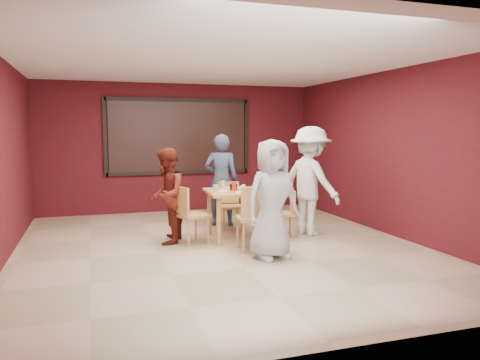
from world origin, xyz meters
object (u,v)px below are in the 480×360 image
object	(u,v)px
chair_back	(230,203)
diner_left	(167,196)
diner_back	(221,180)
chair_left	(188,212)
chair_front	(254,215)
dining_table	(238,197)
diner_front	(272,199)
diner_right	(310,181)
chair_right	(286,210)

from	to	relation	value
chair_back	diner_left	bearing A→B (deg)	-150.01
diner_back	diner_left	bearing A→B (deg)	62.47
chair_left	chair_front	bearing A→B (deg)	-40.89
dining_table	chair_front	world-z (taller)	chair_front
diner_front	diner_back	bearing A→B (deg)	78.67
chair_front	diner_front	bearing A→B (deg)	-75.95
diner_front	diner_left	bearing A→B (deg)	120.49
diner_back	diner_left	xyz separation A→B (m)	(-1.20, -1.09, -0.10)
chair_back	chair_left	distance (m)	1.31
diner_left	diner_right	bearing A→B (deg)	106.67
dining_table	chair_front	distance (m)	0.87
chair_right	diner_front	distance (m)	1.43
dining_table	chair_back	bearing A→B (deg)	83.75
diner_right	chair_front	bearing A→B (deg)	101.40
chair_back	chair_right	size ratio (longest dim) A/B	1.08
dining_table	chair_front	bearing A→B (deg)	-91.17
diner_front	chair_back	bearing A→B (deg)	77.45
diner_left	diner_right	xyz separation A→B (m)	(2.44, -0.13, 0.17)
chair_left	diner_left	bearing A→B (deg)	149.39
chair_left	diner_front	world-z (taller)	diner_front
dining_table	chair_right	size ratio (longest dim) A/B	1.36
chair_front	diner_front	world-z (taller)	diner_front
chair_back	chair_right	xyz separation A→B (m)	(0.73, -0.89, -0.03)
diner_back	diner_front	bearing A→B (deg)	111.53
chair_right	diner_right	world-z (taller)	diner_right
chair_right	chair_back	bearing A→B (deg)	129.60
diner_right	diner_back	bearing A→B (deg)	25.82
chair_front	diner_back	xyz separation A→B (m)	(0.05, 2.00, 0.31)
chair_back	chair_front	bearing A→B (deg)	-93.58
dining_table	chair_back	size ratio (longest dim) A/B	1.27
chair_front	diner_left	xyz separation A→B (m)	(-1.15, 0.91, 0.21)
diner_back	chair_right	bearing A→B (deg)	142.26
dining_table	diner_back	world-z (taller)	diner_back
chair_front	chair_right	size ratio (longest dim) A/B	1.23
dining_table	chair_left	world-z (taller)	dining_table
diner_back	chair_front	bearing A→B (deg)	108.76
chair_left	diner_front	size ratio (longest dim) A/B	0.55
chair_right	diner_left	xyz separation A→B (m)	(-1.98, 0.17, 0.31)
chair_front	diner_front	xyz separation A→B (m)	(0.11, -0.43, 0.28)
dining_table	diner_right	bearing A→B (deg)	-3.27
chair_front	chair_left	xyz separation A→B (m)	(-0.85, 0.73, -0.03)
diner_right	diner_left	bearing A→B (deg)	67.19
chair_back	dining_table	bearing A→B (deg)	-96.25
dining_table	chair_back	xyz separation A→B (m)	(0.08, 0.77, -0.22)
chair_left	chair_back	bearing A→B (deg)	43.36
dining_table	chair_front	size ratio (longest dim) A/B	1.11
diner_front	diner_back	xyz separation A→B (m)	(-0.06, 2.42, 0.03)
diner_left	diner_back	bearing A→B (deg)	151.91
chair_left	diner_left	xyz separation A→B (m)	(-0.30, 0.18, 0.24)
diner_left	diner_right	distance (m)	2.45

